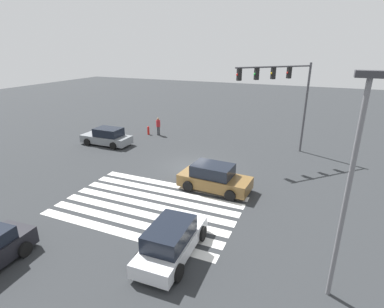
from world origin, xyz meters
name	(u,v)px	position (x,y,z in m)	size (l,w,h in m)	color
ground_plane	(192,168)	(0.00, 0.00, 0.00)	(108.56, 108.56, 0.00)	#2B2D30
crosswalk_markings	(150,205)	(0.00, -6.09, 0.00)	(10.01, 6.30, 0.01)	silver
traffic_signal_mast	(283,87)	(5.35, 5.35, 5.55)	(4.89, 4.89, 7.34)	#47474C
car_0	(214,178)	(2.66, -2.73, 0.77)	(4.56, 2.34, 1.65)	brown
car_1	(172,240)	(3.07, -9.41, 0.73)	(2.07, 4.45, 1.55)	silver
car_3	(107,137)	(-9.33, 2.09, 0.73)	(4.63, 2.07, 1.57)	gray
pedestrian	(158,125)	(-6.55, 6.67, 1.01)	(0.41, 0.41, 1.79)	#38383D
street_light_pole_a	(351,175)	(9.30, -9.13, 4.74)	(0.80, 0.36, 7.90)	slate
fire_hydrant	(148,130)	(-7.61, 6.46, 0.43)	(0.22, 0.22, 0.86)	red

